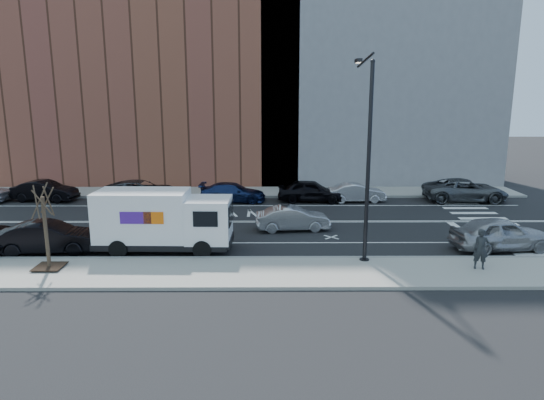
{
  "coord_description": "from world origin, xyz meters",
  "views": [
    {
      "loc": [
        2.63,
        -28.53,
        7.61
      ],
      "look_at": [
        2.79,
        -0.22,
        1.4
      ],
      "focal_mm": 32.0,
      "sensor_mm": 36.0,
      "label": 1
    }
  ],
  "objects_px": {
    "far_parked_b": "(45,191)",
    "driving_sedan": "(293,218)",
    "near_parked_front": "(501,234)",
    "fedex_van": "(163,220)",
    "pedestrian": "(481,249)"
  },
  "relations": [
    {
      "from": "near_parked_front",
      "to": "pedestrian",
      "type": "relative_size",
      "value": 2.75
    },
    {
      "from": "driving_sedan",
      "to": "near_parked_front",
      "type": "bearing_deg",
      "value": -115.5
    },
    {
      "from": "driving_sedan",
      "to": "near_parked_front",
      "type": "xyz_separation_m",
      "value": [
        10.15,
        -3.63,
        0.15
      ]
    },
    {
      "from": "far_parked_b",
      "to": "pedestrian",
      "type": "height_order",
      "value": "pedestrian"
    },
    {
      "from": "far_parked_b",
      "to": "pedestrian",
      "type": "xyz_separation_m",
      "value": [
        25.41,
        -14.48,
        0.29
      ]
    },
    {
      "from": "pedestrian",
      "to": "fedex_van",
      "type": "bearing_deg",
      "value": -178.2
    },
    {
      "from": "far_parked_b",
      "to": "pedestrian",
      "type": "distance_m",
      "value": 29.25
    },
    {
      "from": "driving_sedan",
      "to": "pedestrian",
      "type": "relative_size",
      "value": 2.34
    },
    {
      "from": "far_parked_b",
      "to": "driving_sedan",
      "type": "xyz_separation_m",
      "value": [
        17.56,
        -7.79,
        -0.06
      ]
    },
    {
      "from": "driving_sedan",
      "to": "pedestrian",
      "type": "height_order",
      "value": "pedestrian"
    },
    {
      "from": "far_parked_b",
      "to": "driving_sedan",
      "type": "distance_m",
      "value": 19.21
    },
    {
      "from": "driving_sedan",
      "to": "near_parked_front",
      "type": "distance_m",
      "value": 10.78
    },
    {
      "from": "near_parked_front",
      "to": "pedestrian",
      "type": "height_order",
      "value": "pedestrian"
    },
    {
      "from": "near_parked_front",
      "to": "fedex_van",
      "type": "bearing_deg",
      "value": 82.71
    },
    {
      "from": "fedex_van",
      "to": "pedestrian",
      "type": "height_order",
      "value": "fedex_van"
    }
  ]
}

